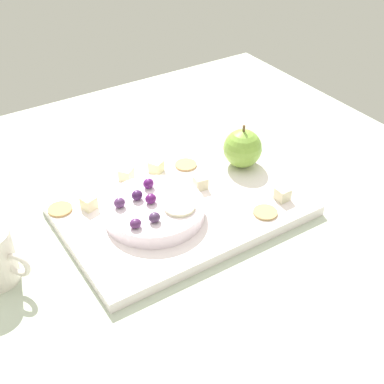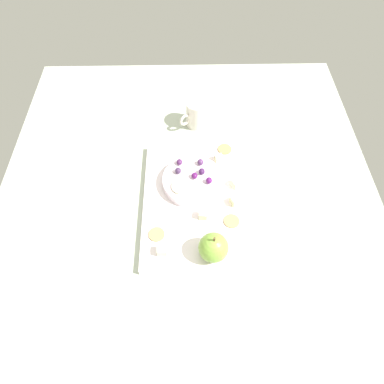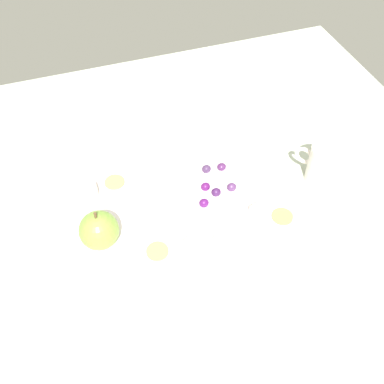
{
  "view_description": "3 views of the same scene",
  "coord_description": "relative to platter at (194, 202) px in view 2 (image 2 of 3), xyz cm",
  "views": [
    {
      "loc": [
        31.17,
        57.04,
        58.86
      ],
      "look_at": [
        -5.73,
        -0.29,
        8.25
      ],
      "focal_mm": 48.64,
      "sensor_mm": 36.0,
      "label": 1
    },
    {
      "loc": [
        -55.21,
        0.04,
        81.65
      ],
      "look_at": [
        -4.12,
        -0.95,
        8.69
      ],
      "focal_mm": 32.31,
      "sensor_mm": 36.0,
      "label": 2
    },
    {
      "loc": [
        -21.13,
        -58.54,
        75.07
      ],
      "look_at": [
        -1.56,
        -1.7,
        8.16
      ],
      "focal_mm": 44.41,
      "sensor_mm": 36.0,
      "label": 3
    }
  ],
  "objects": [
    {
      "name": "table",
      "position": [
        4.5,
        1.35,
        -2.74
      ],
      "size": [
        114.76,
        104.95,
        3.59
      ],
      "primitive_type": "cube",
      "color": "#B0BCA7",
      "rests_on": "ground"
    },
    {
      "name": "platter",
      "position": [
        0.0,
        0.0,
        0.0
      ],
      "size": [
        39.44,
        26.43,
        1.89
      ],
      "primitive_type": "cube",
      "color": "white",
      "rests_on": "table"
    },
    {
      "name": "serving_dish",
      "position": [
        5.4,
        0.08,
        2.17
      ],
      "size": [
        16.26,
        16.26,
        2.46
      ],
      "primitive_type": "cylinder",
      "color": "white",
      "rests_on": "platter"
    },
    {
      "name": "apple_whole",
      "position": [
        -15.61,
        -4.3,
        4.49
      ],
      "size": [
        7.09,
        7.09,
        7.09
      ],
      "primitive_type": "sphere",
      "color": "#7FAD3F",
      "rests_on": "platter"
    },
    {
      "name": "apple_stem",
      "position": [
        -15.61,
        -4.3,
        8.64
      ],
      "size": [
        0.5,
        0.5,
        1.2
      ],
      "primitive_type": "cylinder",
      "color": "brown",
      "rests_on": "apple_whole"
    },
    {
      "name": "cheese_cube_0",
      "position": [
        -5.2,
        -2.39,
        2.03
      ],
      "size": [
        2.46,
        2.46,
        2.16
      ],
      "primitive_type": "cube",
      "rotation": [
        0.0,
        0.0,
        1.42
      ],
      "color": "beige",
      "rests_on": "platter"
    },
    {
      "name": "cheese_cube_1",
      "position": [
        4.51,
        -11.58,
        2.03
      ],
      "size": [
        3.02,
        3.02,
        2.16
      ],
      "primitive_type": "cube",
      "rotation": [
        0.0,
        0.0,
        0.62
      ],
      "color": "beige",
      "rests_on": "platter"
    },
    {
      "name": "cheese_cube_2",
      "position": [
        -1.19,
        -10.85,
        2.03
      ],
      "size": [
        2.91,
        2.91,
        2.16
      ],
      "primitive_type": "cube",
      "rotation": [
        0.0,
        0.0,
        0.47
      ],
      "color": "beige",
      "rests_on": "platter"
    },
    {
      "name": "cheese_cube_3",
      "position": [
        13.41,
        -7.52,
        2.03
      ],
      "size": [
        2.63,
        2.63,
        2.16
      ],
      "primitive_type": "cube",
      "rotation": [
        0.0,
        0.0,
        0.25
      ],
      "color": "beige",
      "rests_on": "platter"
    },
    {
      "name": "cheese_cube_4",
      "position": [
        -14.97,
        7.89,
        2.03
      ],
      "size": [
        2.21,
        2.21,
        2.16
      ],
      "primitive_type": "cube",
      "rotation": [
        0.0,
        0.0,
        0.02
      ],
      "color": "beige",
      "rests_on": "platter"
    },
    {
      "name": "cracker_0",
      "position": [
        -10.14,
        9.34,
        1.15
      ],
      "size": [
        4.0,
        4.0,
        0.4
      ],
      "primitive_type": "cylinder",
      "color": "tan",
      "rests_on": "platter"
    },
    {
      "name": "cracker_1",
      "position": [
        17.71,
        -9.62,
        1.15
      ],
      "size": [
        4.0,
        4.0,
        0.4
      ],
      "primitive_type": "cylinder",
      "color": "tan",
      "rests_on": "platter"
    },
    {
      "name": "cracker_2",
      "position": [
        -6.72,
        -9.57,
        1.15
      ],
      "size": [
        4.0,
        4.0,
        0.4
      ],
      "primitive_type": "cylinder",
      "color": "tan",
      "rests_on": "platter"
    },
    {
      "name": "grape_0",
      "position": [
        7.44,
        3.99,
        4.22
      ],
      "size": [
        1.83,
        1.64,
        1.63
      ],
      "primitive_type": "ellipsoid",
      "color": "#442C50",
      "rests_on": "serving_dish"
    },
    {
      "name": "grape_1",
      "position": [
        10.29,
        -2.15,
        4.25
      ],
      "size": [
        1.83,
        1.64,
        1.69
      ],
      "primitive_type": "ellipsoid",
      "color": "#552F60",
      "rests_on": "serving_dish"
    },
    {
      "name": "grape_2",
      "position": [
        7.03,
        -2.4,
        4.24
      ],
      "size": [
        1.83,
        1.64,
        1.67
      ],
      "primitive_type": "ellipsoid",
      "color": "#3F1C4E",
      "rests_on": "serving_dish"
    },
    {
      "name": "grape_3",
      "position": [
        10.51,
        3.63,
        4.15
      ],
      "size": [
        1.83,
        1.64,
        1.49
      ],
      "primitive_type": "ellipsoid",
      "color": "#4E2455",
      "rests_on": "serving_dish"
    },
    {
      "name": "grape_4",
      "position": [
        5.63,
        -0.41,
        4.23
      ],
      "size": [
        1.83,
        1.64,
        1.64
      ],
      "primitive_type": "ellipsoid",
      "color": "#56175C",
      "rests_on": "serving_dish"
    },
    {
      "name": "grape_5",
      "position": [
        3.95,
        -4.21,
        4.27
      ],
      "size": [
        1.83,
        1.64,
        1.72
      ],
      "primitive_type": "ellipsoid",
      "color": "#561861",
      "rests_on": "serving_dish"
    },
    {
      "name": "apple_slice_0",
      "position": [
        2.51,
        3.2,
        3.7
      ],
      "size": [
        4.99,
        4.99,
        0.6
      ],
      "primitive_type": "cylinder",
      "color": "beige",
      "rests_on": "serving_dish"
    },
    {
      "name": "cup",
      "position": [
        30.57,
        -1.63,
        3.37
      ],
      "size": [
        7.52,
        8.83,
        8.64
      ],
      "color": "silver",
      "rests_on": "table"
    }
  ]
}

